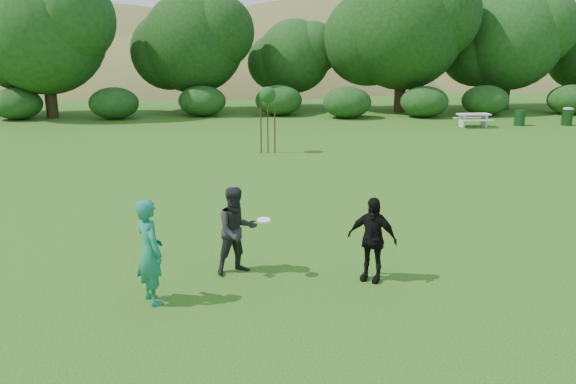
% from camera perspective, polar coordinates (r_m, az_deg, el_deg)
% --- Properties ---
extents(ground, '(120.00, 120.00, 0.00)m').
position_cam_1_polar(ground, '(11.28, 1.39, -9.34)').
color(ground, '#19470C').
rests_on(ground, ground).
extents(player_teal, '(0.77, 0.86, 1.96)m').
position_cam_1_polar(player_teal, '(10.49, -13.85, -5.91)').
color(player_teal, '#1A775F').
rests_on(player_teal, ground).
extents(player_grey, '(1.09, 0.98, 1.83)m').
position_cam_1_polar(player_grey, '(11.55, -5.23, -3.93)').
color(player_grey, black).
rests_on(player_grey, ground).
extents(player_black, '(1.08, 0.89, 1.73)m').
position_cam_1_polar(player_black, '(11.30, 8.52, -4.75)').
color(player_black, black).
rests_on(player_black, ground).
extents(trash_can_near, '(0.60, 0.60, 0.90)m').
position_cam_1_polar(trash_can_near, '(35.36, 22.48, 6.99)').
color(trash_can_near, '#153A1A').
rests_on(trash_can_near, ground).
extents(frisbee, '(0.27, 0.27, 0.06)m').
position_cam_1_polar(frisbee, '(11.19, -2.48, -2.87)').
color(frisbee, white).
rests_on(frisbee, ground).
extents(sapling, '(0.70, 0.70, 2.85)m').
position_cam_1_polar(sapling, '(24.16, -2.09, 9.64)').
color(sapling, '#392916').
rests_on(sapling, ground).
extents(picnic_table, '(1.80, 1.48, 0.76)m').
position_cam_1_polar(picnic_table, '(33.80, 18.31, 7.17)').
color(picnic_table, beige).
rests_on(picnic_table, ground).
extents(trash_can_lidded, '(0.60, 0.60, 1.05)m').
position_cam_1_polar(trash_can_lidded, '(36.54, 26.51, 6.92)').
color(trash_can_lidded, '#133414').
rests_on(trash_can_lidded, ground).
extents(hillside, '(150.00, 72.00, 52.00)m').
position_cam_1_polar(hillside, '(80.40, -4.59, 2.94)').
color(hillside, olive).
rests_on(hillside, ground).
extents(tree_row, '(53.92, 10.38, 9.62)m').
position_cam_1_polar(tree_row, '(39.15, 1.38, 15.25)').
color(tree_row, '#3A2616').
rests_on(tree_row, ground).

